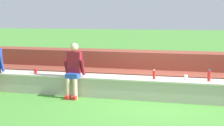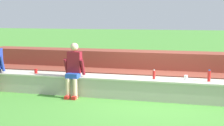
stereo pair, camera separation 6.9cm
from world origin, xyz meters
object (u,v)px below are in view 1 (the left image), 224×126
person_left_of_center (74,69)px  plastic_cup_right_end (36,71)px  plastic_cup_middle (186,78)px  water_bottle_mid_right (209,76)px  water_bottle_near_left (154,75)px

person_left_of_center → plastic_cup_right_end: size_ratio=11.60×
plastic_cup_middle → water_bottle_mid_right: bearing=0.4°
water_bottle_near_left → plastic_cup_right_end: bearing=-180.0°
water_bottle_near_left → plastic_cup_right_end: 3.13m
water_bottle_mid_right → plastic_cup_right_end: water_bottle_mid_right is taller
water_bottle_near_left → plastic_cup_right_end: (-3.13, -0.00, -0.05)m
water_bottle_mid_right → plastic_cup_right_end: 4.40m
person_left_of_center → water_bottle_near_left: 1.98m
water_bottle_near_left → water_bottle_mid_right: bearing=1.2°
water_bottle_near_left → plastic_cup_middle: water_bottle_near_left is taller
person_left_of_center → plastic_cup_right_end: (-1.17, 0.24, -0.16)m
person_left_of_center → plastic_cup_middle: size_ratio=10.82×
water_bottle_mid_right → person_left_of_center: bearing=-175.2°
plastic_cup_middle → plastic_cup_right_end: (-3.88, -0.03, -0.00)m
water_bottle_mid_right → plastic_cup_middle: 0.53m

